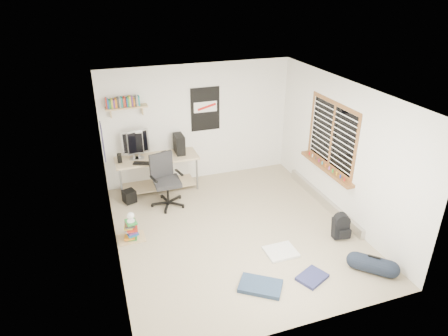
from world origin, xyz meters
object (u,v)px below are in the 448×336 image
object	(u,v)px
backpack	(341,228)
duffel_bag	(373,264)
office_chair	(167,183)
book_stack	(131,231)
desk	(157,173)

from	to	relation	value
backpack	duffel_bag	size ratio (longest dim) A/B	0.68
office_chair	book_stack	bearing A→B (deg)	-146.63
desk	backpack	xyz separation A→B (m)	(2.60, -2.76, -0.16)
desk	office_chair	distance (m)	0.74
duffel_bag	book_stack	world-z (taller)	duffel_bag
desk	office_chair	world-z (taller)	office_chair
book_stack	office_chair	bearing A→B (deg)	47.08
office_chair	duffel_bag	world-z (taller)	office_chair
desk	book_stack	size ratio (longest dim) A/B	4.20
office_chair	duffel_bag	bearing A→B (deg)	-63.32
desk	backpack	size ratio (longest dim) A/B	4.63
book_stack	desk	bearing A→B (deg)	64.61
backpack	duffel_bag	xyz separation A→B (m)	(-0.04, -0.91, -0.06)
office_chair	duffel_bag	distance (m)	3.88
office_chair	book_stack	size ratio (longest dim) A/B	2.64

